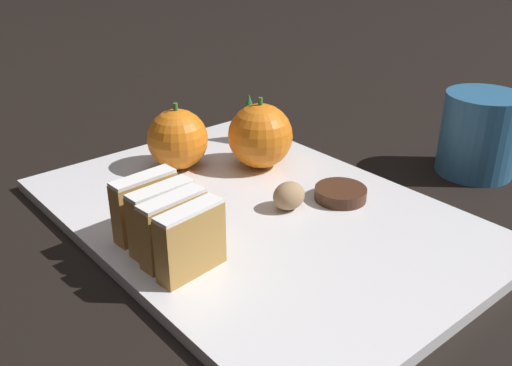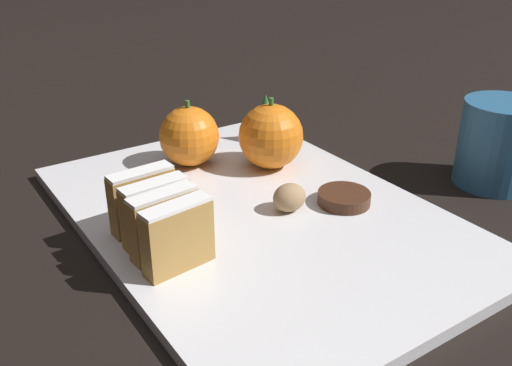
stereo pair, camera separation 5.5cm
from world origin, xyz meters
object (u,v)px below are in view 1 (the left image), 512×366
(chocolate_cookie, at_px, (341,193))
(walnut, at_px, (289,196))
(coffee_mug, at_px, (480,134))
(orange_near, at_px, (260,136))
(orange_far, at_px, (180,138))

(chocolate_cookie, bearing_deg, walnut, 160.23)
(chocolate_cookie, xyz_separation_m, coffee_mug, (0.19, -0.04, 0.03))
(orange_near, bearing_deg, walnut, -115.45)
(walnut, bearing_deg, chocolate_cookie, -19.77)
(orange_near, height_order, chocolate_cookie, orange_near)
(coffee_mug, bearing_deg, orange_near, 141.96)
(orange_near, bearing_deg, orange_far, 140.71)
(orange_far, xyz_separation_m, chocolate_cookie, (0.08, -0.17, -0.03))
(chocolate_cookie, bearing_deg, coffee_mug, -11.53)
(walnut, xyz_separation_m, coffee_mug, (0.25, -0.06, 0.02))
(chocolate_cookie, distance_m, coffee_mug, 0.20)
(coffee_mug, bearing_deg, walnut, 166.59)
(orange_far, bearing_deg, orange_near, -39.29)
(walnut, bearing_deg, coffee_mug, -13.41)
(orange_far, bearing_deg, chocolate_cookie, -65.84)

